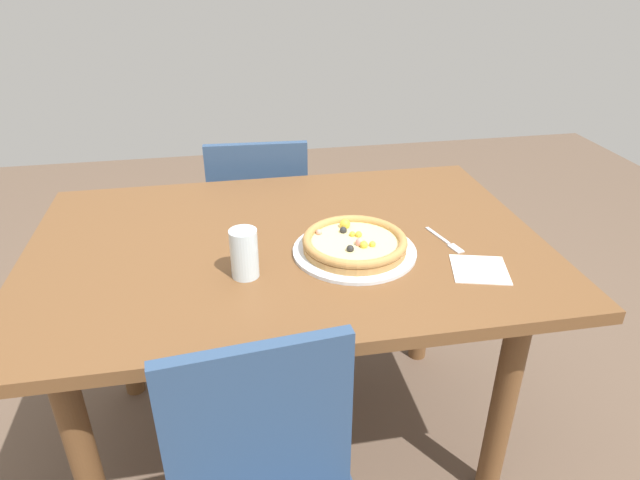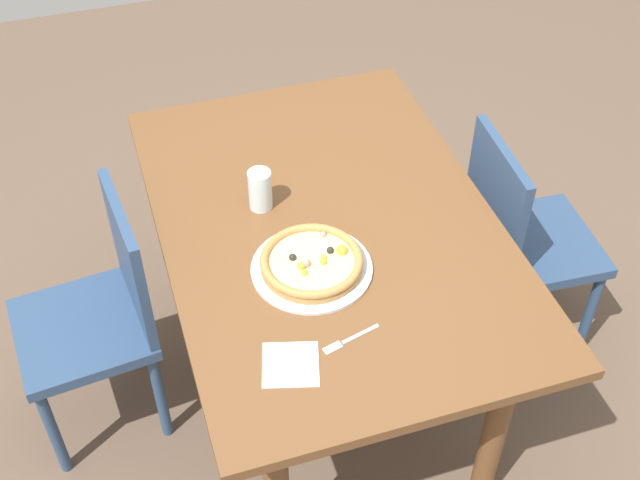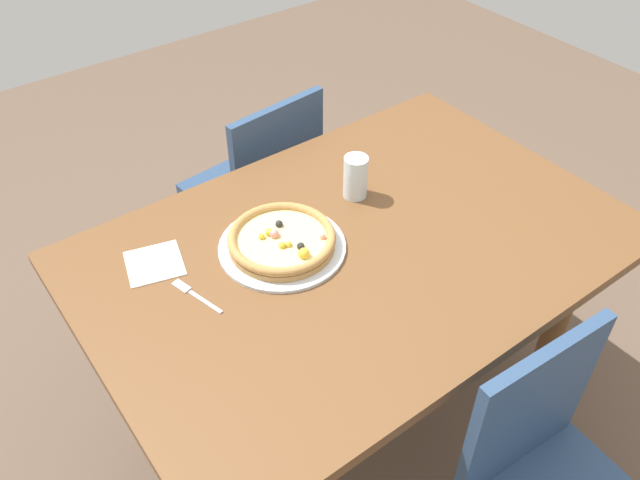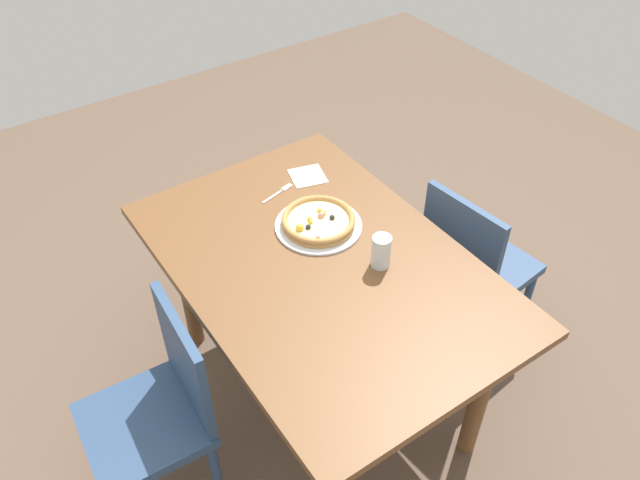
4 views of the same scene
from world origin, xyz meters
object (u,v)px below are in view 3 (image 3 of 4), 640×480
at_px(dining_table, 356,272).
at_px(drinking_glass, 356,177).
at_px(plate, 282,247).
at_px(fork, 193,294).
at_px(chair_far, 260,189).
at_px(pizza, 282,240).
at_px(napkin, 154,263).

xyz_separation_m(dining_table, drinking_glass, (0.13, 0.17, 0.17)).
distance_m(plate, fork, 0.27).
height_order(dining_table, chair_far, chair_far).
xyz_separation_m(pizza, fork, (-0.27, -0.01, -0.03)).
height_order(chair_far, fork, chair_far).
bearing_deg(drinking_glass, fork, -172.48).
relative_size(fork, napkin, 1.17).
height_order(dining_table, drinking_glass, drinking_glass).
xyz_separation_m(dining_table, pizza, (-0.17, 0.10, 0.14)).
relative_size(fork, drinking_glass, 1.28).
height_order(chair_far, napkin, chair_far).
bearing_deg(dining_table, fork, 168.07).
relative_size(pizza, fork, 1.73).
bearing_deg(chair_far, dining_table, -105.71).
bearing_deg(plate, fork, -177.95).
xyz_separation_m(dining_table, napkin, (-0.47, 0.25, 0.11)).
bearing_deg(chair_far, fork, -138.86).
height_order(plate, drinking_glass, drinking_glass).
relative_size(chair_far, fork, 5.30).
bearing_deg(napkin, drinking_glass, -7.78).
bearing_deg(fork, plate, -102.37).
bearing_deg(chair_far, pizza, -122.10).
xyz_separation_m(chair_far, drinking_glass, (0.01, -0.53, 0.36)).
distance_m(chair_far, napkin, 0.80).
bearing_deg(fork, drinking_glass, -96.90).
distance_m(chair_far, fork, 0.88).
bearing_deg(pizza, napkin, 153.61).
xyz_separation_m(fork, drinking_glass, (0.57, 0.07, 0.06)).
bearing_deg(plate, dining_table, -30.86).
distance_m(plate, drinking_glass, 0.31).
distance_m(pizza, fork, 0.27).
height_order(pizza, drinking_glass, drinking_glass).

